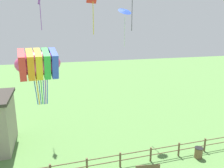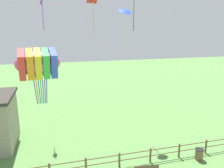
# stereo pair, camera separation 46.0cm
# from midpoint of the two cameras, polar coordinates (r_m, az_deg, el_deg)

# --- Properties ---
(wooden_fence) EXTENTS (19.02, 0.14, 1.12)m
(wooden_fence) POSITION_cam_midpoint_polar(r_m,az_deg,el_deg) (16.15, 1.30, -18.95)
(wooden_fence) COLOR brown
(wooden_fence) RESTS_ON ground_plane
(trash_bin) EXTENTS (0.63, 0.63, 0.83)m
(trash_bin) POSITION_cam_midpoint_polar(r_m,az_deg,el_deg) (18.33, 20.97, -16.42)
(trash_bin) COLOR brown
(trash_bin) RESTS_ON ground_plane
(kite_rainbow_parafoil) EXTENTS (2.85, 2.08, 3.48)m
(kite_rainbow_parafoil) POSITION_cam_midpoint_polar(r_m,az_deg,el_deg) (14.08, -19.60, 4.98)
(kite_rainbow_parafoil) COLOR #E54C8C
(kite_blue_delta) EXTENTS (1.16, 1.08, 2.83)m
(kite_blue_delta) POSITION_cam_midpoint_polar(r_m,az_deg,el_deg) (16.73, 2.55, 18.20)
(kite_blue_delta) COLOR blue
(kite_purple_streamer) EXTENTS (0.35, 0.63, 3.02)m
(kite_purple_streamer) POSITION_cam_midpoint_polar(r_m,az_deg,el_deg) (21.47, -18.93, 18.72)
(kite_purple_streamer) COLOR purple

